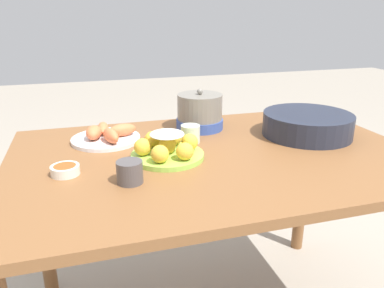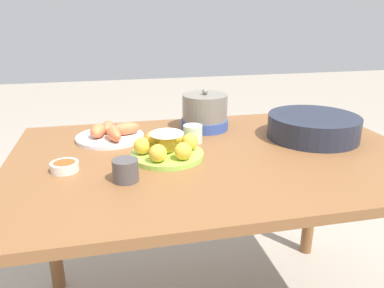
{
  "view_description": "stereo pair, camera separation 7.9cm",
  "coord_description": "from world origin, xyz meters",
  "px_view_note": "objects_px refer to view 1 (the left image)",
  "views": [
    {
      "loc": [
        -0.42,
        -1.12,
        1.23
      ],
      "look_at": [
        -0.08,
        -0.0,
        0.81
      ],
      "focal_mm": 35.0,
      "sensor_mm": 36.0,
      "label": 1
    },
    {
      "loc": [
        -0.34,
        -1.14,
        1.23
      ],
      "look_at": [
        -0.08,
        -0.0,
        0.81
      ],
      "focal_mm": 35.0,
      "sensor_mm": 36.0,
      "label": 2
    }
  ],
  "objects_px": {
    "sauce_bowl": "(65,170)",
    "serving_bowl": "(307,124)",
    "cup_far": "(190,134)",
    "cake_plate": "(167,148)",
    "cup_near": "(130,172)",
    "dining_table": "(215,180)",
    "warming_pot": "(200,112)",
    "seafood_platter": "(107,135)"
  },
  "relations": [
    {
      "from": "seafood_platter",
      "to": "sauce_bowl",
      "type": "bearing_deg",
      "value": -117.44
    },
    {
      "from": "serving_bowl",
      "to": "cup_near",
      "type": "distance_m",
      "value": 0.75
    },
    {
      "from": "cake_plate",
      "to": "seafood_platter",
      "type": "distance_m",
      "value": 0.29
    },
    {
      "from": "serving_bowl",
      "to": "cup_near",
      "type": "xyz_separation_m",
      "value": [
        -0.71,
        -0.23,
        -0.02
      ]
    },
    {
      "from": "serving_bowl",
      "to": "seafood_platter",
      "type": "bearing_deg",
      "value": 168.7
    },
    {
      "from": "seafood_platter",
      "to": "serving_bowl",
      "type": "bearing_deg",
      "value": -11.3
    },
    {
      "from": "cup_near",
      "to": "cup_far",
      "type": "xyz_separation_m",
      "value": [
        0.26,
        0.28,
        0.0
      ]
    },
    {
      "from": "cup_far",
      "to": "seafood_platter",
      "type": "bearing_deg",
      "value": 160.94
    },
    {
      "from": "seafood_platter",
      "to": "cup_near",
      "type": "height_order",
      "value": "same"
    },
    {
      "from": "dining_table",
      "to": "seafood_platter",
      "type": "xyz_separation_m",
      "value": [
        -0.35,
        0.23,
        0.12
      ]
    },
    {
      "from": "dining_table",
      "to": "serving_bowl",
      "type": "xyz_separation_m",
      "value": [
        0.4,
        0.08,
        0.15
      ]
    },
    {
      "from": "dining_table",
      "to": "cake_plate",
      "type": "xyz_separation_m",
      "value": [
        -0.17,
        0.0,
        0.14
      ]
    },
    {
      "from": "dining_table",
      "to": "warming_pot",
      "type": "relative_size",
      "value": 7.17
    },
    {
      "from": "sauce_bowl",
      "to": "cup_near",
      "type": "distance_m",
      "value": 0.21
    },
    {
      "from": "dining_table",
      "to": "cup_near",
      "type": "relative_size",
      "value": 18.46
    },
    {
      "from": "cup_near",
      "to": "warming_pot",
      "type": "height_order",
      "value": "warming_pot"
    },
    {
      "from": "sauce_bowl",
      "to": "warming_pot",
      "type": "xyz_separation_m",
      "value": [
        0.52,
        0.32,
        0.05
      ]
    },
    {
      "from": "sauce_bowl",
      "to": "cup_near",
      "type": "xyz_separation_m",
      "value": [
        0.18,
        -0.11,
        0.02
      ]
    },
    {
      "from": "serving_bowl",
      "to": "sauce_bowl",
      "type": "bearing_deg",
      "value": -172.16
    },
    {
      "from": "sauce_bowl",
      "to": "cup_near",
      "type": "bearing_deg",
      "value": -31.68
    },
    {
      "from": "cup_far",
      "to": "cake_plate",
      "type": "bearing_deg",
      "value": -132.41
    },
    {
      "from": "serving_bowl",
      "to": "cup_far",
      "type": "bearing_deg",
      "value": 173.95
    },
    {
      "from": "sauce_bowl",
      "to": "cup_far",
      "type": "bearing_deg",
      "value": 21.46
    },
    {
      "from": "seafood_platter",
      "to": "warming_pot",
      "type": "xyz_separation_m",
      "value": [
        0.38,
        0.05,
        0.05
      ]
    },
    {
      "from": "warming_pot",
      "to": "cake_plate",
      "type": "bearing_deg",
      "value": -125.48
    },
    {
      "from": "cake_plate",
      "to": "warming_pot",
      "type": "distance_m",
      "value": 0.35
    },
    {
      "from": "dining_table",
      "to": "sauce_bowl",
      "type": "xyz_separation_m",
      "value": [
        -0.49,
        -0.04,
        0.12
      ]
    },
    {
      "from": "serving_bowl",
      "to": "cup_far",
      "type": "relative_size",
      "value": 4.85
    },
    {
      "from": "sauce_bowl",
      "to": "seafood_platter",
      "type": "bearing_deg",
      "value": 62.56
    },
    {
      "from": "dining_table",
      "to": "cup_near",
      "type": "xyz_separation_m",
      "value": [
        -0.31,
        -0.15,
        0.13
      ]
    },
    {
      "from": "sauce_bowl",
      "to": "seafood_platter",
      "type": "height_order",
      "value": "seafood_platter"
    },
    {
      "from": "serving_bowl",
      "to": "cake_plate",
      "type": "bearing_deg",
      "value": -172.24
    },
    {
      "from": "sauce_bowl",
      "to": "warming_pot",
      "type": "relative_size",
      "value": 0.44
    },
    {
      "from": "cake_plate",
      "to": "sauce_bowl",
      "type": "xyz_separation_m",
      "value": [
        -0.32,
        -0.04,
        -0.02
      ]
    },
    {
      "from": "dining_table",
      "to": "cake_plate",
      "type": "bearing_deg",
      "value": 179.78
    },
    {
      "from": "dining_table",
      "to": "cup_far",
      "type": "xyz_separation_m",
      "value": [
        -0.05,
        0.13,
        0.13
      ]
    },
    {
      "from": "serving_bowl",
      "to": "cup_near",
      "type": "relative_size",
      "value": 4.57
    },
    {
      "from": "dining_table",
      "to": "serving_bowl",
      "type": "relative_size",
      "value": 4.03
    },
    {
      "from": "sauce_bowl",
      "to": "serving_bowl",
      "type": "bearing_deg",
      "value": 7.84
    },
    {
      "from": "dining_table",
      "to": "serving_bowl",
      "type": "bearing_deg",
      "value": 11.01
    },
    {
      "from": "serving_bowl",
      "to": "sauce_bowl",
      "type": "relative_size",
      "value": 4.05
    },
    {
      "from": "serving_bowl",
      "to": "warming_pot",
      "type": "xyz_separation_m",
      "value": [
        -0.37,
        0.2,
        0.02
      ]
    }
  ]
}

